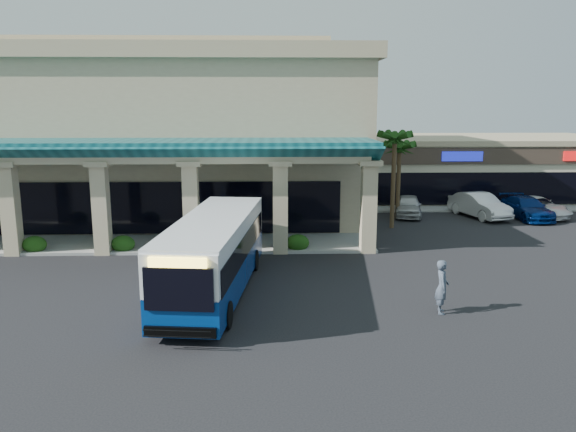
{
  "coord_description": "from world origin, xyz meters",
  "views": [
    {
      "loc": [
        1.06,
        -22.76,
        7.44
      ],
      "look_at": [
        1.85,
        3.8,
        2.2
      ],
      "focal_mm": 35.0,
      "sensor_mm": 36.0,
      "label": 1
    }
  ],
  "objects_px": {
    "transit_bus": "(215,256)",
    "car_white": "(479,205)",
    "car_gray": "(536,207)",
    "car_silver": "(408,206)",
    "car_red": "(527,208)",
    "pedestrian": "(442,287)"
  },
  "relations": [
    {
      "from": "transit_bus",
      "to": "car_red",
      "type": "height_order",
      "value": "transit_bus"
    },
    {
      "from": "car_gray",
      "to": "car_white",
      "type": "bearing_deg",
      "value": 157.53
    },
    {
      "from": "transit_bus",
      "to": "car_silver",
      "type": "xyz_separation_m",
      "value": [
        11.63,
        15.67,
        -0.82
      ]
    },
    {
      "from": "pedestrian",
      "to": "car_silver",
      "type": "relative_size",
      "value": 0.47
    },
    {
      "from": "transit_bus",
      "to": "car_white",
      "type": "bearing_deg",
      "value": 49.02
    },
    {
      "from": "transit_bus",
      "to": "car_gray",
      "type": "distance_m",
      "value": 25.42
    },
    {
      "from": "car_white",
      "to": "car_gray",
      "type": "height_order",
      "value": "car_white"
    },
    {
      "from": "car_gray",
      "to": "transit_bus",
      "type": "bearing_deg",
      "value": -167.26
    },
    {
      "from": "car_white",
      "to": "car_red",
      "type": "relative_size",
      "value": 1.0
    },
    {
      "from": "car_white",
      "to": "pedestrian",
      "type": "bearing_deg",
      "value": -130.72
    },
    {
      "from": "transit_bus",
      "to": "pedestrian",
      "type": "bearing_deg",
      "value": -10.24
    },
    {
      "from": "car_silver",
      "to": "car_white",
      "type": "xyz_separation_m",
      "value": [
        4.72,
        -0.53,
        0.1
      ]
    },
    {
      "from": "pedestrian",
      "to": "car_white",
      "type": "relative_size",
      "value": 0.4
    },
    {
      "from": "pedestrian",
      "to": "car_white",
      "type": "bearing_deg",
      "value": -13.53
    },
    {
      "from": "car_red",
      "to": "pedestrian",
      "type": "bearing_deg",
      "value": -125.24
    },
    {
      "from": "car_red",
      "to": "car_gray",
      "type": "distance_m",
      "value": 1.18
    },
    {
      "from": "car_silver",
      "to": "car_red",
      "type": "xyz_separation_m",
      "value": [
        7.71,
        -1.07,
        0.0
      ]
    },
    {
      "from": "transit_bus",
      "to": "car_silver",
      "type": "height_order",
      "value": "transit_bus"
    },
    {
      "from": "car_red",
      "to": "car_silver",
      "type": "bearing_deg",
      "value": 169.33
    },
    {
      "from": "transit_bus",
      "to": "car_white",
      "type": "xyz_separation_m",
      "value": [
        16.35,
        15.14,
        -0.73
      ]
    },
    {
      "from": "car_silver",
      "to": "car_white",
      "type": "relative_size",
      "value": 0.85
    },
    {
      "from": "pedestrian",
      "to": "car_red",
      "type": "height_order",
      "value": "pedestrian"
    }
  ]
}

